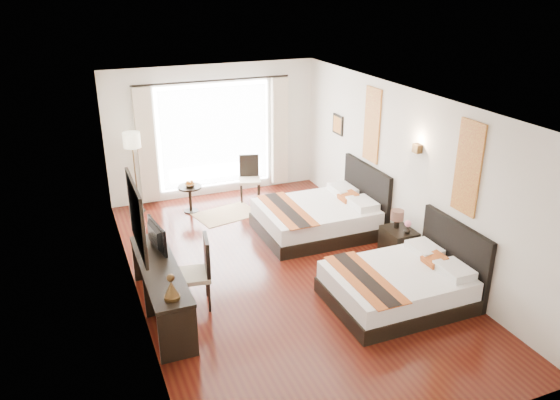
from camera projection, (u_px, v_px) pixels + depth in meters
name	position (u px, v px, depth m)	size (l,w,h in m)	color
floor	(281.00, 272.00, 8.84)	(4.50, 7.50, 0.01)	#3D100B
ceiling	(281.00, 100.00, 7.78)	(4.50, 7.50, 0.02)	white
wall_headboard	(405.00, 173.00, 9.09)	(0.01, 7.50, 2.80)	silver
wall_desk	(130.00, 213.00, 7.53)	(0.01, 7.50, 2.80)	silver
wall_window	(214.00, 131.00, 11.52)	(4.50, 0.01, 2.80)	silver
wall_entry	(432.00, 326.00, 5.10)	(4.50, 0.01, 2.80)	silver
window_glass	(214.00, 136.00, 11.55)	(2.40, 0.02, 2.20)	white
sheer_curtain	(215.00, 137.00, 11.49)	(2.30, 0.02, 2.10)	white
drape_left	(146.00, 146.00, 10.96)	(0.35, 0.14, 2.35)	#C1B196
drape_right	(280.00, 131.00, 11.97)	(0.35, 0.14, 2.35)	#C1B196
art_panel_near	(468.00, 168.00, 7.62)	(0.03, 0.50, 1.35)	maroon
art_panel_far	(372.00, 125.00, 9.83)	(0.03, 0.50, 1.35)	maroon
wall_sconce	(417.00, 148.00, 8.59)	(0.10, 0.14, 0.14)	#483319
mirror_frame	(136.00, 216.00, 7.07)	(0.04, 1.25, 0.95)	black
mirror_glass	(138.00, 216.00, 7.08)	(0.01, 1.12, 0.82)	white
bed_near	(402.00, 284.00, 7.93)	(1.99, 1.55, 1.12)	black
bed_far	(320.00, 216.00, 10.11)	(2.12, 1.65, 1.20)	black
nightstand	(398.00, 244.00, 9.15)	(0.45, 0.56, 0.54)	black
table_lamp	(397.00, 217.00, 9.05)	(0.22, 0.22, 0.35)	black
vase	(407.00, 232.00, 8.91)	(0.12, 0.12, 0.12)	black
console_desk	(162.00, 291.00, 7.59)	(0.50, 2.20, 0.76)	black
television	(152.00, 237.00, 7.85)	(0.71, 0.09, 0.41)	black
bronze_figurine	(171.00, 288.00, 6.65)	(0.20, 0.20, 0.30)	#483319
desk_chair	(195.00, 286.00, 7.82)	(0.57, 0.57, 1.07)	beige
floor_lamp	(132.00, 145.00, 10.56)	(0.33, 0.33, 1.65)	black
side_table	(190.00, 199.00, 11.00)	(0.47, 0.47, 0.55)	black
fruit_bowl	(190.00, 185.00, 10.87)	(0.22, 0.22, 0.05)	#452C18
window_chair	(250.00, 187.00, 11.60)	(0.54, 0.54, 0.95)	beige
jute_rug	(226.00, 214.00, 10.96)	(1.20, 0.81, 0.01)	tan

